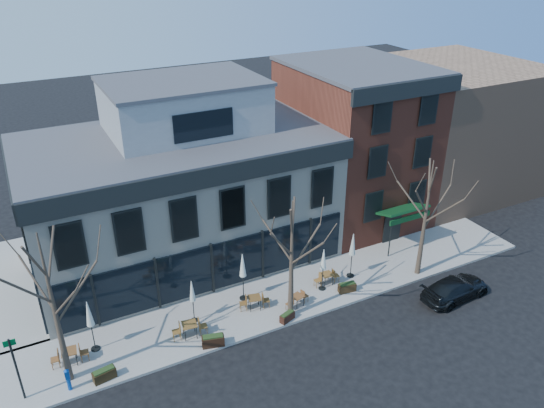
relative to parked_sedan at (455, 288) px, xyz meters
name	(u,v)px	position (x,y,z in m)	size (l,w,h in m)	color
ground	(213,294)	(-12.33, 6.69, -0.64)	(120.00, 120.00, 0.00)	black
sidewalk_front	(279,298)	(-9.08, 4.54, -0.56)	(33.50, 4.70, 0.15)	gray
corner_building	(180,189)	(-12.25, 11.76, 4.08)	(18.39, 10.39, 11.10)	beige
red_brick_building	(353,142)	(0.67, 11.67, 5.00)	(8.20, 11.78, 11.18)	brown
bg_building	(447,126)	(10.67, 12.69, 4.36)	(12.00, 12.00, 10.00)	#8C664C
tree_corner	(54,309)	(-20.82, 3.49, 3.61)	(3.93, 3.98, 7.92)	#382B21
tree_mid	(292,259)	(-9.32, 2.79, 3.15)	(3.50, 3.55, 7.04)	#382B21
tree_right	(426,218)	(-0.32, 2.79, 3.38)	(3.72, 3.77, 7.48)	#382B21
sign_pole	(16,366)	(-22.83, 3.19, 1.44)	(0.50, 0.10, 3.40)	black
parked_sedan	(455,288)	(0.00, 0.00, 0.00)	(1.79, 4.41, 1.28)	black
call_box	(68,379)	(-20.93, 2.78, 0.16)	(0.24, 0.24, 1.23)	#0B3B91
cafe_set_0	(70,355)	(-20.62, 4.51, 0.00)	(1.83, 0.79, 0.95)	brown
cafe_set_2	(190,328)	(-14.79, 3.69, 0.01)	(1.90, 0.85, 0.98)	brown
cafe_set_3	(255,301)	(-10.81, 4.24, -0.02)	(1.78, 0.85, 0.91)	brown
cafe_set_4	(297,300)	(-8.58, 3.35, -0.07)	(1.61, 0.76, 0.82)	brown
cafe_set_5	(327,278)	(-5.98, 4.37, -0.04)	(1.67, 0.70, 0.88)	brown
umbrella_0	(89,316)	(-19.38, 4.97, 1.59)	(0.47, 0.47, 2.95)	black
umbrella_1	(192,293)	(-14.18, 4.78, 1.34)	(0.42, 0.42, 2.60)	black
umbrella_2	(243,268)	(-10.99, 5.34, 1.63)	(0.48, 0.48, 3.00)	black
umbrella_3	(323,261)	(-6.48, 4.07, 1.44)	(0.44, 0.44, 2.73)	black
umbrella_4	(353,247)	(-4.23, 4.39, 1.61)	(0.48, 0.48, 2.98)	black
planter_0	(104,374)	(-19.37, 2.68, -0.20)	(1.11, 0.58, 0.59)	black
planter_1	(213,341)	(-13.99, 2.49, -0.18)	(1.20, 0.72, 0.63)	black
planter_2	(287,317)	(-9.70, 2.49, -0.24)	(0.96, 0.63, 0.50)	black
planter_3	(347,287)	(-5.31, 3.19, -0.20)	(1.08, 0.56, 0.58)	#322210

